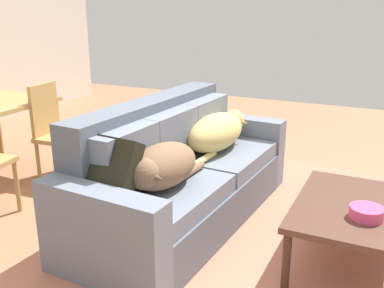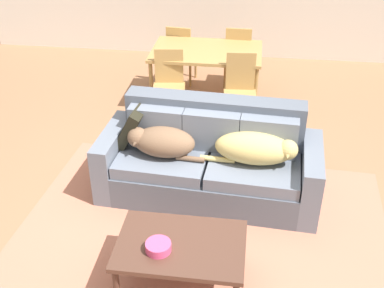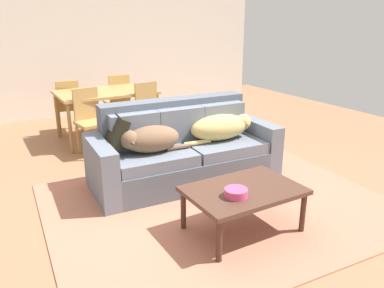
{
  "view_description": "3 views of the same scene",
  "coord_description": "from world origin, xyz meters",
  "px_view_note": "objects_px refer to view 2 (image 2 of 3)",
  "views": [
    {
      "loc": [
        -2.58,
        -1.37,
        1.62
      ],
      "look_at": [
        0.31,
        0.03,
        0.6
      ],
      "focal_mm": 40.84,
      "sensor_mm": 36.0,
      "label": 1
    },
    {
      "loc": [
        0.58,
        -3.91,
        3.02
      ],
      "look_at": [
        0.05,
        -0.05,
        0.63
      ],
      "focal_mm": 44.98,
      "sensor_mm": 36.0,
      "label": 2
    },
    {
      "loc": [
        -1.81,
        -3.61,
        1.86
      ],
      "look_at": [
        0.2,
        -0.15,
        0.52
      ],
      "focal_mm": 35.73,
      "sensor_mm": 36.0,
      "label": 3
    }
  ],
  "objects_px": {
    "throw_pillow_by_left_arm": "(133,125)",
    "dining_chair_far_left": "(181,52)",
    "dining_table": "(207,55)",
    "dining_chair_near_left": "(169,83)",
    "dog_on_left_cushion": "(161,142)",
    "dog_on_right_cushion": "(256,149)",
    "dining_chair_near_right": "(240,88)",
    "coffee_table": "(181,248)",
    "dining_chair_far_right": "(238,55)",
    "bowl_on_coffee_table": "(158,247)",
    "couch": "(210,161)"
  },
  "relations": [
    {
      "from": "throw_pillow_by_left_arm",
      "to": "dining_chair_far_left",
      "type": "xyz_separation_m",
      "value": [
        0.09,
        2.53,
        -0.17
      ]
    },
    {
      "from": "dining_table",
      "to": "dining_chair_near_left",
      "type": "distance_m",
      "value": 0.72
    },
    {
      "from": "throw_pillow_by_left_arm",
      "to": "dining_chair_near_left",
      "type": "height_order",
      "value": "dining_chair_near_left"
    },
    {
      "from": "dog_on_left_cushion",
      "to": "dog_on_right_cushion",
      "type": "distance_m",
      "value": 0.92
    },
    {
      "from": "dining_chair_near_right",
      "to": "dining_table",
      "type": "bearing_deg",
      "value": 125.52
    },
    {
      "from": "coffee_table",
      "to": "dining_chair_far_right",
      "type": "xyz_separation_m",
      "value": [
        0.24,
        3.86,
        0.13
      ]
    },
    {
      "from": "dog_on_left_cushion",
      "to": "dog_on_right_cushion",
      "type": "relative_size",
      "value": 0.84
    },
    {
      "from": "dog_on_left_cushion",
      "to": "bowl_on_coffee_table",
      "type": "relative_size",
      "value": 3.85
    },
    {
      "from": "couch",
      "to": "dog_on_right_cushion",
      "type": "xyz_separation_m",
      "value": [
        0.45,
        -0.13,
        0.26
      ]
    },
    {
      "from": "dining_table",
      "to": "dining_chair_near_right",
      "type": "distance_m",
      "value": 0.77
    },
    {
      "from": "dining_chair_near_left",
      "to": "dining_chair_near_right",
      "type": "xyz_separation_m",
      "value": [
        0.9,
        -0.02,
        -0.01
      ]
    },
    {
      "from": "dining_table",
      "to": "dining_chair_far_right",
      "type": "distance_m",
      "value": 0.72
    },
    {
      "from": "coffee_table",
      "to": "dining_table",
      "type": "distance_m",
      "value": 3.31
    },
    {
      "from": "coffee_table",
      "to": "throw_pillow_by_left_arm",
      "type": "bearing_deg",
      "value": 116.89
    },
    {
      "from": "coffee_table",
      "to": "dining_chair_far_left",
      "type": "distance_m",
      "value": 3.95
    },
    {
      "from": "coffee_table",
      "to": "dining_chair_near_right",
      "type": "bearing_deg",
      "value": 83.28
    },
    {
      "from": "couch",
      "to": "dining_chair_near_right",
      "type": "bearing_deg",
      "value": 84.61
    },
    {
      "from": "couch",
      "to": "dog_on_right_cushion",
      "type": "relative_size",
      "value": 2.42
    },
    {
      "from": "bowl_on_coffee_table",
      "to": "dining_chair_far_right",
      "type": "bearing_deg",
      "value": 84.34
    },
    {
      "from": "dining_chair_near_left",
      "to": "dining_chair_far_right",
      "type": "distance_m",
      "value": 1.39
    },
    {
      "from": "dog_on_right_cushion",
      "to": "coffee_table",
      "type": "xyz_separation_m",
      "value": [
        -0.54,
        -1.15,
        -0.24
      ]
    },
    {
      "from": "couch",
      "to": "coffee_table",
      "type": "height_order",
      "value": "couch"
    },
    {
      "from": "dining_chair_near_right",
      "to": "dining_chair_far_right",
      "type": "bearing_deg",
      "value": 89.72
    },
    {
      "from": "couch",
      "to": "dining_table",
      "type": "height_order",
      "value": "couch"
    },
    {
      "from": "dog_on_right_cushion",
      "to": "bowl_on_coffee_table",
      "type": "xyz_separation_m",
      "value": [
        -0.7,
        -1.25,
        -0.16
      ]
    },
    {
      "from": "dog_on_left_cushion",
      "to": "coffee_table",
      "type": "distance_m",
      "value": 1.25
    },
    {
      "from": "dining_chair_near_left",
      "to": "dining_chair_near_right",
      "type": "height_order",
      "value": "dining_chair_near_right"
    },
    {
      "from": "dining_chair_near_left",
      "to": "bowl_on_coffee_table",
      "type": "bearing_deg",
      "value": -89.21
    },
    {
      "from": "couch",
      "to": "dog_on_right_cushion",
      "type": "bearing_deg",
      "value": -12.55
    },
    {
      "from": "dog_on_right_cushion",
      "to": "dining_chair_far_left",
      "type": "relative_size",
      "value": 1.03
    },
    {
      "from": "dog_on_left_cushion",
      "to": "dining_table",
      "type": "relative_size",
      "value": 0.53
    },
    {
      "from": "dining_chair_far_left",
      "to": "dining_chair_far_right",
      "type": "xyz_separation_m",
      "value": [
        0.84,
        -0.04,
        0.02
      ]
    },
    {
      "from": "dog_on_left_cushion",
      "to": "bowl_on_coffee_table",
      "type": "height_order",
      "value": "dog_on_left_cushion"
    },
    {
      "from": "throw_pillow_by_left_arm",
      "to": "dining_chair_far_right",
      "type": "relative_size",
      "value": 0.46
    },
    {
      "from": "bowl_on_coffee_table",
      "to": "dining_chair_far_left",
      "type": "height_order",
      "value": "dining_chair_far_left"
    },
    {
      "from": "couch",
      "to": "bowl_on_coffee_table",
      "type": "xyz_separation_m",
      "value": [
        -0.25,
        -1.38,
        0.1
      ]
    },
    {
      "from": "couch",
      "to": "dog_on_left_cushion",
      "type": "height_order",
      "value": "couch"
    },
    {
      "from": "dog_on_right_cushion",
      "to": "dining_table",
      "type": "xyz_separation_m",
      "value": [
        -0.7,
        2.14,
        0.08
      ]
    },
    {
      "from": "bowl_on_coffee_table",
      "to": "throw_pillow_by_left_arm",
      "type": "bearing_deg",
      "value": 110.19
    },
    {
      "from": "dining_table",
      "to": "dining_chair_near_right",
      "type": "relative_size",
      "value": 1.56
    },
    {
      "from": "dining_chair_near_left",
      "to": "dining_chair_near_right",
      "type": "distance_m",
      "value": 0.9
    },
    {
      "from": "dog_on_right_cushion",
      "to": "dining_chair_near_right",
      "type": "relative_size",
      "value": 0.98
    },
    {
      "from": "couch",
      "to": "throw_pillow_by_left_arm",
      "type": "height_order",
      "value": "couch"
    },
    {
      "from": "throw_pillow_by_left_arm",
      "to": "coffee_table",
      "type": "distance_m",
      "value": 1.57
    },
    {
      "from": "dog_on_left_cushion",
      "to": "dining_chair_near_left",
      "type": "height_order",
      "value": "dining_chair_near_left"
    },
    {
      "from": "throw_pillow_by_left_arm",
      "to": "dining_chair_far_right",
      "type": "height_order",
      "value": "dining_chair_far_right"
    },
    {
      "from": "dining_chair_near_right",
      "to": "couch",
      "type": "bearing_deg",
      "value": -103.44
    },
    {
      "from": "dining_chair_far_left",
      "to": "dining_chair_far_right",
      "type": "height_order",
      "value": "dining_chair_far_right"
    },
    {
      "from": "dining_chair_far_right",
      "to": "couch",
      "type": "bearing_deg",
      "value": 87.87
    },
    {
      "from": "coffee_table",
      "to": "dining_chair_near_left",
      "type": "relative_size",
      "value": 1.09
    }
  ]
}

